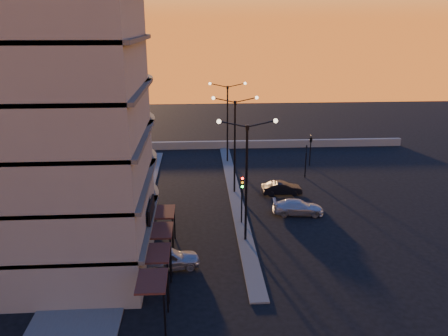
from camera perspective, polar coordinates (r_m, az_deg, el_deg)
The scene contains 14 objects.
ground at distance 34.02m, azimuth 2.80°, elevation -9.44°, with size 120.00×120.00×0.00m, color black.
sidewalk_west at distance 38.05m, azimuth -13.92°, elevation -6.74°, with size 5.00×40.00×0.12m, color #50504D.
median at distance 43.05m, azimuth 1.36°, elevation -3.15°, with size 1.20×36.00×0.12m, color #50504D.
parapet at distance 58.22m, azimuth 2.00°, elevation 3.10°, with size 44.00×0.50×1.00m, color slate.
building at distance 31.94m, azimuth -23.07°, elevation 9.82°, with size 14.35×17.08×25.00m.
streetlamp_near at distance 31.80m, azimuth 2.96°, elevation -0.50°, with size 4.32×0.32×9.51m.
streetlamp_mid at distance 41.33m, azimuth 1.42°, elevation 4.00°, with size 4.32×0.32×9.51m.
streetlamp_far at distance 51.05m, azimuth 0.46°, elevation 6.80°, with size 4.32×0.32×9.51m.
traffic_light_main at distance 35.41m, azimuth 2.37°, elevation -3.13°, with size 0.28×0.44×4.25m.
signal_east_a at distance 47.46m, azimuth 10.64°, elevation 1.00°, with size 0.13×0.16×3.60m.
signal_east_b at distance 51.23m, azimuth 11.29°, elevation 3.61°, with size 0.42×1.99×3.60m.
car_hatchback at distance 30.41m, azimuth -7.28°, elevation -11.67°, with size 1.70×4.22×1.44m, color #9B9CA3.
car_sedan at distance 42.78m, azimuth 7.58°, elevation -2.64°, with size 1.33×3.82×1.26m, color black.
car_wagon at distance 38.70m, azimuth 9.64°, elevation -5.06°, with size 1.79×4.40×1.28m, color #AEB1B6.
Camera 1 is at (-3.50, -29.87, 15.90)m, focal length 35.00 mm.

